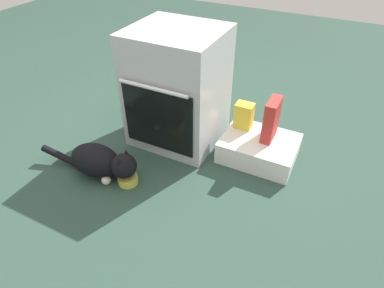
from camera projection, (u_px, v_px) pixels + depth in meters
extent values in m
plane|color=#284238|center=(142.00, 171.00, 2.15)|extent=(8.00, 8.00, 0.00)
cube|color=#B7BABF|center=(178.00, 88.00, 2.22)|extent=(0.59, 0.54, 0.80)
cube|color=black|center=(158.00, 120.00, 2.08)|extent=(0.50, 0.01, 0.44)
cylinder|color=silver|center=(153.00, 88.00, 1.92)|extent=(0.47, 0.02, 0.02)
cube|color=white|center=(259.00, 148.00, 2.21)|extent=(0.49, 0.38, 0.15)
cylinder|color=#D1D14C|center=(128.00, 179.00, 2.04)|extent=(0.12, 0.12, 0.05)
sphere|color=brown|center=(128.00, 177.00, 2.03)|extent=(0.07, 0.07, 0.07)
ellipsoid|color=black|center=(95.00, 160.00, 2.05)|extent=(0.35, 0.24, 0.21)
sphere|color=black|center=(124.00, 166.00, 1.98)|extent=(0.16, 0.16, 0.16)
cone|color=black|center=(126.00, 154.00, 1.98)|extent=(0.05, 0.05, 0.07)
cone|color=black|center=(119.00, 163.00, 1.91)|extent=(0.05, 0.05, 0.07)
cylinder|color=black|center=(61.00, 156.00, 2.16)|extent=(0.29, 0.07, 0.12)
sphere|color=silver|center=(116.00, 169.00, 2.12)|extent=(0.06, 0.06, 0.06)
sphere|color=silver|center=(106.00, 180.00, 2.03)|extent=(0.06, 0.06, 0.06)
cube|color=#B72D28|center=(271.00, 120.00, 2.10)|extent=(0.07, 0.18, 0.28)
cube|color=yellow|center=(244.00, 116.00, 2.23)|extent=(0.12, 0.09, 0.18)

